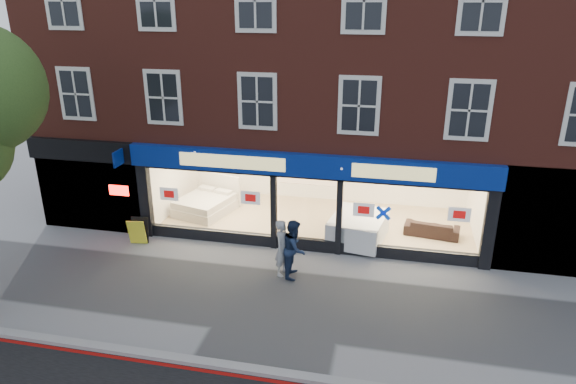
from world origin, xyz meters
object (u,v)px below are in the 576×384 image
(display_bed, at_px, (207,203))
(a_board, at_px, (138,231))
(mattress_stack, at_px, (358,228))
(sofa, at_px, (432,228))
(pedestrian_grey, at_px, (283,248))
(pedestrian_blue, at_px, (294,248))

(display_bed, distance_m, a_board, 3.13)
(mattress_stack, height_order, sofa, mattress_stack)
(display_bed, distance_m, pedestrian_grey, 5.36)
(display_bed, distance_m, pedestrian_blue, 5.62)
(pedestrian_grey, bearing_deg, sofa, -38.47)
(display_bed, bearing_deg, sofa, 12.69)
(mattress_stack, distance_m, pedestrian_blue, 3.09)
(mattress_stack, xyz_separation_m, sofa, (2.43, 0.84, -0.15))
(a_board, relative_size, pedestrian_blue, 0.51)
(a_board, bearing_deg, sofa, 7.16)
(display_bed, xyz_separation_m, pedestrian_grey, (3.78, -3.78, 0.42))
(display_bed, relative_size, sofa, 1.39)
(sofa, bearing_deg, mattress_stack, 27.48)
(display_bed, bearing_deg, mattress_stack, 3.50)
(display_bed, bearing_deg, pedestrian_blue, -27.35)
(mattress_stack, distance_m, pedestrian_grey, 3.28)
(pedestrian_blue, bearing_deg, mattress_stack, -34.23)
(pedestrian_grey, bearing_deg, display_bed, 58.85)
(a_board, bearing_deg, mattress_stack, 5.60)
(mattress_stack, distance_m, a_board, 7.30)
(sofa, bearing_deg, display_bed, 5.99)
(pedestrian_grey, bearing_deg, mattress_stack, -23.83)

